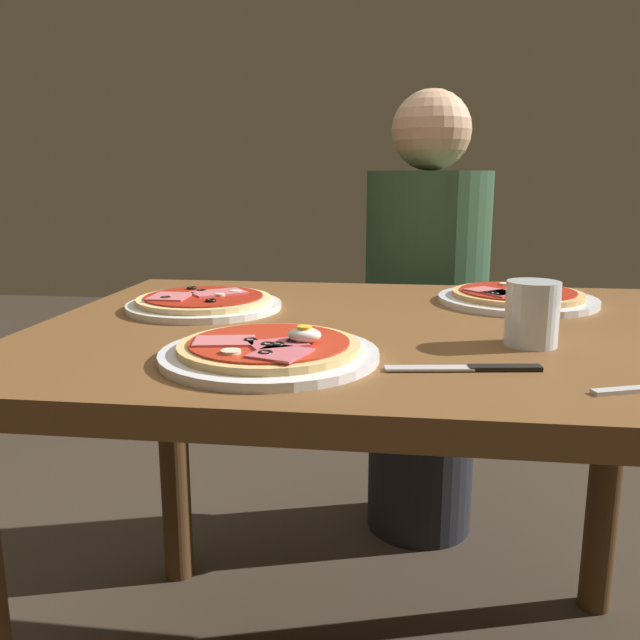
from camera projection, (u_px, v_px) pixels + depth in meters
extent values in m
cube|color=brown|center=(377.00, 337.00, 1.08)|extent=(1.11, 0.84, 0.04)
cylinder|color=#4A3018|center=(174.00, 444.00, 1.58)|extent=(0.07, 0.07, 0.69)
cylinder|color=#4A3018|center=(607.00, 466.00, 1.45)|extent=(0.07, 0.07, 0.69)
cylinder|color=white|center=(269.00, 355.00, 0.88)|extent=(0.29, 0.29, 0.01)
cylinder|color=#DBB26B|center=(269.00, 347.00, 0.87)|extent=(0.24, 0.24, 0.01)
cylinder|color=#B72D19|center=(269.00, 342.00, 0.87)|extent=(0.21, 0.21, 0.00)
torus|color=black|center=(268.00, 345.00, 0.84)|extent=(0.02, 0.02, 0.00)
torus|color=black|center=(293.00, 342.00, 0.86)|extent=(0.02, 0.02, 0.00)
torus|color=black|center=(251.00, 340.00, 0.86)|extent=(0.02, 0.02, 0.00)
torus|color=black|center=(265.00, 353.00, 0.80)|extent=(0.02, 0.02, 0.00)
torus|color=black|center=(277.00, 345.00, 0.84)|extent=(0.02, 0.02, 0.00)
cube|color=#C65B66|center=(280.00, 353.00, 0.80)|extent=(0.08, 0.08, 0.00)
cube|color=#C65B66|center=(278.00, 344.00, 0.85)|extent=(0.09, 0.08, 0.00)
cube|color=#D16B70|center=(224.00, 341.00, 0.86)|extent=(0.09, 0.07, 0.00)
cylinder|color=beige|center=(305.00, 338.00, 0.88)|extent=(0.03, 0.03, 0.00)
cylinder|color=beige|center=(231.00, 352.00, 0.81)|extent=(0.02, 0.02, 0.00)
ellipsoid|color=white|center=(305.00, 335.00, 0.86)|extent=(0.04, 0.03, 0.02)
cylinder|color=yellow|center=(304.00, 328.00, 0.86)|extent=(0.02, 0.02, 0.00)
cylinder|color=white|center=(517.00, 300.00, 1.26)|extent=(0.30, 0.30, 0.01)
cylinder|color=tan|center=(517.00, 294.00, 1.26)|extent=(0.24, 0.24, 0.01)
cylinder|color=#A82314|center=(518.00, 291.00, 1.26)|extent=(0.22, 0.22, 0.00)
torus|color=black|center=(494.00, 294.00, 1.21)|extent=(0.02, 0.02, 0.00)
torus|color=black|center=(531.00, 294.00, 1.21)|extent=(0.02, 0.02, 0.00)
torus|color=black|center=(489.00, 293.00, 1.22)|extent=(0.02, 0.02, 0.00)
torus|color=black|center=(515.00, 287.00, 1.28)|extent=(0.02, 0.02, 0.00)
cube|color=#D16B70|center=(534.00, 292.00, 1.23)|extent=(0.07, 0.10, 0.00)
cube|color=#D16B70|center=(538.00, 288.00, 1.27)|extent=(0.09, 0.08, 0.00)
cube|color=#C65B66|center=(507.00, 293.00, 1.22)|extent=(0.10, 0.10, 0.00)
cube|color=#D16B70|center=(492.00, 291.00, 1.24)|extent=(0.10, 0.11, 0.00)
cylinder|color=beige|center=(536.00, 289.00, 1.26)|extent=(0.02, 0.02, 0.00)
cylinder|color=beige|center=(531.00, 288.00, 1.27)|extent=(0.02, 0.02, 0.00)
cylinder|color=beige|center=(505.00, 284.00, 1.32)|extent=(0.02, 0.02, 0.00)
cylinder|color=white|center=(204.00, 306.00, 1.21)|extent=(0.28, 0.28, 0.01)
cylinder|color=#E5C17F|center=(204.00, 300.00, 1.20)|extent=(0.24, 0.24, 0.01)
cylinder|color=#A82314|center=(204.00, 296.00, 1.20)|extent=(0.21, 0.21, 0.00)
torus|color=black|center=(166.00, 298.00, 1.17)|extent=(0.02, 0.02, 0.00)
torus|color=black|center=(192.00, 288.00, 1.27)|extent=(0.02, 0.02, 0.00)
torus|color=black|center=(201.00, 291.00, 1.24)|extent=(0.02, 0.02, 0.00)
torus|color=black|center=(211.00, 301.00, 1.14)|extent=(0.02, 0.02, 0.00)
cube|color=#D16B70|center=(170.00, 296.00, 1.19)|extent=(0.07, 0.08, 0.00)
cube|color=#D16B70|center=(219.00, 292.00, 1.23)|extent=(0.11, 0.11, 0.00)
cylinder|color=beige|center=(236.00, 291.00, 1.23)|extent=(0.02, 0.02, 0.00)
cylinder|color=beige|center=(220.00, 295.00, 1.20)|extent=(0.02, 0.02, 0.00)
cylinder|color=silver|center=(532.00, 314.00, 0.94)|extent=(0.08, 0.08, 0.09)
cylinder|color=silver|center=(531.00, 332.00, 0.94)|extent=(0.07, 0.07, 0.04)
cube|color=silver|center=(623.00, 390.00, 0.74)|extent=(0.08, 0.04, 0.00)
cube|color=silver|center=(429.00, 368.00, 0.82)|extent=(0.11, 0.04, 0.00)
cube|color=black|center=(505.00, 368.00, 0.83)|extent=(0.09, 0.03, 0.01)
cylinder|color=black|center=(421.00, 448.00, 1.84)|extent=(0.29, 0.29, 0.46)
cylinder|color=#2D4C33|center=(427.00, 273.00, 1.73)|extent=(0.32, 0.32, 0.52)
sphere|color=tan|center=(432.00, 130.00, 1.66)|extent=(0.20, 0.20, 0.20)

